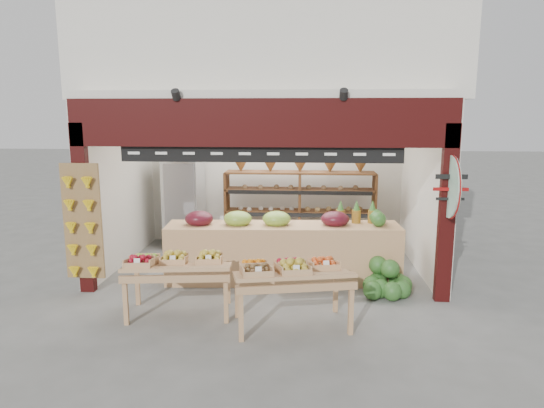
{
  "coord_description": "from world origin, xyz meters",
  "views": [
    {
      "loc": [
        0.72,
        -8.16,
        2.77
      ],
      "look_at": [
        0.12,
        -0.2,
        1.29
      ],
      "focal_mm": 32.0,
      "sensor_mm": 36.0,
      "label": 1
    }
  ],
  "objects_px": {
    "refrigerator": "(184,202)",
    "display_table_left": "(172,264)",
    "back_shelving": "(300,194)",
    "mid_counter": "(282,250)",
    "display_table_right": "(287,271)",
    "cardboard_stack": "(216,252)",
    "watermelon_pile": "(387,283)"
  },
  "relations": [
    {
      "from": "refrigerator",
      "to": "mid_counter",
      "type": "height_order",
      "value": "refrigerator"
    },
    {
      "from": "back_shelving",
      "to": "display_table_left",
      "type": "relative_size",
      "value": 2.0
    },
    {
      "from": "cardboard_stack",
      "to": "display_table_left",
      "type": "height_order",
      "value": "display_table_left"
    },
    {
      "from": "back_shelving",
      "to": "mid_counter",
      "type": "height_order",
      "value": "back_shelving"
    },
    {
      "from": "back_shelving",
      "to": "mid_counter",
      "type": "bearing_deg",
      "value": -97.5
    },
    {
      "from": "refrigerator",
      "to": "mid_counter",
      "type": "relative_size",
      "value": 0.49
    },
    {
      "from": "back_shelving",
      "to": "display_table_right",
      "type": "relative_size",
      "value": 1.85
    },
    {
      "from": "display_table_left",
      "to": "display_table_right",
      "type": "distance_m",
      "value": 1.65
    },
    {
      "from": "display_table_left",
      "to": "watermelon_pile",
      "type": "distance_m",
      "value": 3.29
    },
    {
      "from": "display_table_right",
      "to": "back_shelving",
      "type": "bearing_deg",
      "value": 88.55
    },
    {
      "from": "refrigerator",
      "to": "cardboard_stack",
      "type": "distance_m",
      "value": 1.72
    },
    {
      "from": "mid_counter",
      "to": "watermelon_pile",
      "type": "height_order",
      "value": "mid_counter"
    },
    {
      "from": "cardboard_stack",
      "to": "back_shelving",
      "type": "bearing_deg",
      "value": 37.86
    },
    {
      "from": "refrigerator",
      "to": "watermelon_pile",
      "type": "relative_size",
      "value": 2.41
    },
    {
      "from": "display_table_right",
      "to": "refrigerator",
      "type": "bearing_deg",
      "value": 121.61
    },
    {
      "from": "cardboard_stack",
      "to": "mid_counter",
      "type": "bearing_deg",
      "value": -30.99
    },
    {
      "from": "display_table_left",
      "to": "mid_counter",
      "type": "bearing_deg",
      "value": 44.73
    },
    {
      "from": "cardboard_stack",
      "to": "watermelon_pile",
      "type": "xyz_separation_m",
      "value": [
        2.93,
        -1.32,
        -0.05
      ]
    },
    {
      "from": "back_shelving",
      "to": "watermelon_pile",
      "type": "height_order",
      "value": "back_shelving"
    },
    {
      "from": "mid_counter",
      "to": "display_table_right",
      "type": "xyz_separation_m",
      "value": [
        0.16,
        -1.76,
        0.23
      ]
    },
    {
      "from": "back_shelving",
      "to": "mid_counter",
      "type": "distance_m",
      "value": 2.07
    },
    {
      "from": "cardboard_stack",
      "to": "mid_counter",
      "type": "relative_size",
      "value": 0.27
    },
    {
      "from": "display_table_left",
      "to": "back_shelving",
      "type": "bearing_deg",
      "value": 63.17
    },
    {
      "from": "display_table_right",
      "to": "mid_counter",
      "type": "bearing_deg",
      "value": 95.29
    },
    {
      "from": "refrigerator",
      "to": "cardboard_stack",
      "type": "xyz_separation_m",
      "value": [
        0.91,
        -1.28,
        -0.7
      ]
    },
    {
      "from": "back_shelving",
      "to": "watermelon_pile",
      "type": "relative_size",
      "value": 3.87
    },
    {
      "from": "watermelon_pile",
      "to": "back_shelving",
      "type": "bearing_deg",
      "value": 119.29
    },
    {
      "from": "mid_counter",
      "to": "display_table_left",
      "type": "xyz_separation_m",
      "value": [
        -1.46,
        -1.45,
        0.18
      ]
    },
    {
      "from": "display_table_right",
      "to": "display_table_left",
      "type": "bearing_deg",
      "value": 169.09
    },
    {
      "from": "refrigerator",
      "to": "display_table_right",
      "type": "xyz_separation_m",
      "value": [
        2.34,
        -3.8,
        -0.21
      ]
    },
    {
      "from": "display_table_right",
      "to": "watermelon_pile",
      "type": "height_order",
      "value": "display_table_right"
    },
    {
      "from": "refrigerator",
      "to": "display_table_left",
      "type": "distance_m",
      "value": 3.57
    }
  ]
}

